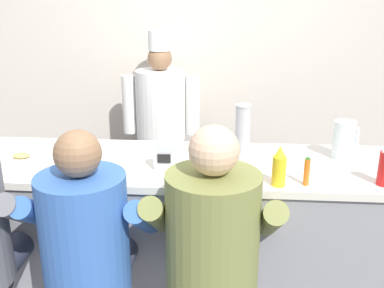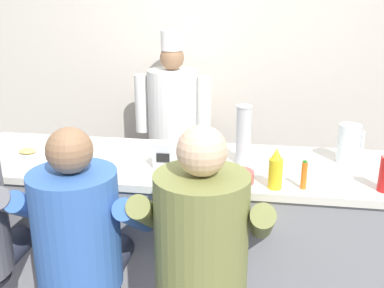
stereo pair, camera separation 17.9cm
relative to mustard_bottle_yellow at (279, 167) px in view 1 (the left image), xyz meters
The scene contains 13 objects.
wall_back 1.88m from the mustard_bottle_yellow, 105.52° to the left, with size 10.00×0.06×2.70m.
diner_counter 0.82m from the mustard_bottle_yellow, 149.84° to the left, with size 2.66×0.73×0.99m.
mustard_bottle_yellow is the anchor object (origin of this frame).
hot_sauce_bottle_orange 0.14m from the mustard_bottle_yellow, ahead, with size 0.03×0.03×0.15m.
water_pitcher_clear 0.59m from the mustard_bottle_yellow, 45.66° to the left, with size 0.14×0.12×0.22m.
breakfast_plate 1.44m from the mustard_bottle_yellow, behind, with size 0.22×0.22×0.04m.
cereal_bowl 0.20m from the mustard_bottle_yellow, 164.70° to the left, with size 0.17×0.17×0.05m.
coffee_mug_blue 0.37m from the mustard_bottle_yellow, 154.08° to the left, with size 0.12×0.08×0.09m.
cup_stack_steel 0.37m from the mustard_bottle_yellow, 118.03° to the left, with size 0.09×0.09×0.33m.
napkin_dispenser_chrome 0.62m from the mustard_bottle_yellow, 162.77° to the left, with size 0.12×0.07×0.14m.
diner_seated_blue 0.97m from the mustard_bottle_yellow, 158.95° to the right, with size 0.59×0.58×1.37m.
diner_seated_olive 0.51m from the mustard_bottle_yellow, 132.96° to the right, with size 0.62×0.61×1.40m.
cook_in_whites_near 1.68m from the mustard_bottle_yellow, 118.58° to the left, with size 0.63×0.41×1.62m.
Camera 1 is at (0.23, -2.00, 1.90)m, focal length 42.00 mm.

